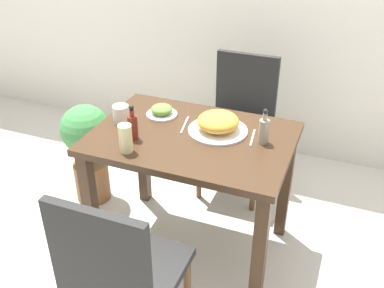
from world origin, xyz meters
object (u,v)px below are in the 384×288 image
Objects in this scene: food_plate at (218,123)px; chair_far at (240,117)px; chair_near at (119,272)px; potted_plant_left at (88,146)px; side_plate at (162,111)px; sauce_bottle at (133,126)px; condiment_bottle at (264,130)px; juice_glass at (125,138)px; drink_cup at (121,114)px.

chair_far is at bearing 94.74° from food_plate.
chair_near is 2.97× the size of food_plate.
side_plate is at bearing -4.37° from potted_plant_left.
sauce_bottle is 1.00× the size of condiment_bottle.
juice_glass reaches higher than potted_plant_left.
side_plate is at bearing -117.19° from chair_far.
food_plate is 0.45× the size of potted_plant_left.
sauce_bottle reaches higher than drink_cup.
condiment_bottle reaches higher than juice_glass.
sauce_bottle is at bearing -162.13° from condiment_bottle.
chair_near is at bearing -92.66° from chair_far.
food_plate reaches higher than side_plate.
juice_glass is 0.65m from condiment_bottle.
sauce_bottle reaches higher than chair_far.
side_plate is 0.39m from juice_glass.
side_plate is at bearing 170.20° from food_plate.
juice_glass is at bearing -38.77° from potted_plant_left.
side_plate is 0.58m from condiment_bottle.
side_plate is at bearing 39.75° from drink_cup.
condiment_bottle is at bearing 28.45° from juice_glass.
food_plate is at bearing 9.07° from drink_cup.
side_plate is at bearing -76.10° from chair_near.
chair_far is 0.76m from condiment_bottle.
chair_near is at bearing -68.27° from sauce_bottle.
side_plate is 0.28m from sauce_bottle.
drink_cup is at bearing -170.93° from food_plate.
sauce_bottle is at bearing -95.00° from side_plate.
condiment_bottle is (0.29, -0.64, 0.29)m from chair_far.
sauce_bottle is 0.63m from condiment_bottle.
chair_near is at bearing -50.69° from potted_plant_left.
chair_far is 0.67m from side_plate.
condiment_bottle is (0.24, -0.02, 0.02)m from food_plate.
chair_near reaches higher than food_plate.
chair_far is 5.36× the size of side_plate.
food_plate is 0.42m from sauce_bottle.
juice_glass is (0.17, -0.25, 0.02)m from drink_cup.
chair_near is 0.94m from side_plate.
juice_glass is 0.76× the size of sauce_bottle.
potted_plant_left is (-0.54, 0.43, -0.40)m from juice_glass.
side_plate is (-0.34, 0.06, -0.02)m from food_plate.
sauce_bottle reaches higher than juice_glass.
potted_plant_left is (-0.82, -0.51, -0.11)m from chair_far.
juice_glass is 0.12m from sauce_bottle.
potted_plant_left is at bearing -50.69° from chair_near.
food_plate reaches higher than potted_plant_left.
food_plate is 0.24m from condiment_bottle.
chair_near is 1.00× the size of chair_far.
side_plate is 0.92× the size of condiment_bottle.
drink_cup reaches higher than side_plate.
chair_near is 1.44m from chair_far.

